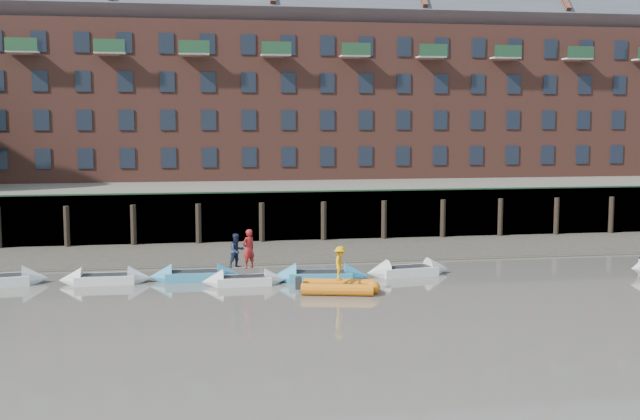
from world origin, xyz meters
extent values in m
plane|color=#635D55|center=(0.00, 0.00, 0.00)|extent=(220.00, 220.00, 0.00)
cube|color=#3D382F|center=(0.00, 18.00, 0.00)|extent=(110.00, 8.00, 0.50)
cube|color=#4C4336|center=(0.00, 14.60, 0.00)|extent=(110.00, 1.60, 0.10)
cube|color=#2D2A26|center=(0.00, 22.40, 1.60)|extent=(110.00, 0.80, 3.20)
cylinder|color=black|center=(-14.00, 21.75, 1.30)|extent=(0.36, 0.36, 2.60)
cylinder|color=black|center=(-10.00, 21.75, 1.30)|extent=(0.36, 0.36, 2.60)
cylinder|color=black|center=(-6.00, 21.75, 1.30)|extent=(0.36, 0.36, 2.60)
cylinder|color=black|center=(-2.00, 21.75, 1.30)|extent=(0.36, 0.36, 2.60)
cylinder|color=black|center=(2.00, 21.75, 1.30)|extent=(0.36, 0.36, 2.60)
cylinder|color=black|center=(6.00, 21.75, 1.30)|extent=(0.36, 0.36, 2.60)
cylinder|color=black|center=(10.00, 21.75, 1.30)|extent=(0.36, 0.36, 2.60)
cylinder|color=black|center=(14.00, 21.75, 1.30)|extent=(0.36, 0.36, 2.60)
cylinder|color=black|center=(18.00, 21.75, 1.30)|extent=(0.36, 0.36, 2.60)
cylinder|color=black|center=(22.00, 21.75, 1.30)|extent=(0.36, 0.36, 2.60)
cube|color=#264C2D|center=(0.00, 22.10, 3.25)|extent=(110.00, 0.06, 0.10)
cube|color=#5E594D|center=(0.00, 36.00, 1.60)|extent=(110.00, 28.00, 3.20)
cube|color=brown|center=(0.00, 37.00, 9.20)|extent=(80.00, 10.00, 12.00)
cube|color=#42444C|center=(0.00, 37.00, 16.40)|extent=(80.60, 15.56, 15.56)
cube|color=black|center=(-20.00, 31.98, 5.00)|extent=(1.10, 0.12, 1.50)
cube|color=black|center=(-17.00, 31.98, 5.00)|extent=(1.10, 0.12, 1.50)
cube|color=black|center=(-14.00, 31.98, 5.00)|extent=(1.10, 0.12, 1.50)
cube|color=black|center=(-11.00, 31.98, 5.00)|extent=(1.10, 0.12, 1.50)
cube|color=black|center=(-8.00, 31.98, 5.00)|extent=(1.10, 0.12, 1.50)
cube|color=black|center=(-5.00, 31.98, 5.00)|extent=(1.10, 0.12, 1.50)
cube|color=black|center=(-2.00, 31.98, 5.00)|extent=(1.10, 0.12, 1.50)
cube|color=black|center=(1.00, 31.98, 5.00)|extent=(1.10, 0.12, 1.50)
cube|color=black|center=(4.00, 31.98, 5.00)|extent=(1.10, 0.12, 1.50)
cube|color=black|center=(7.00, 31.98, 5.00)|extent=(1.10, 0.12, 1.50)
cube|color=black|center=(10.00, 31.98, 5.00)|extent=(1.10, 0.12, 1.50)
cube|color=black|center=(13.00, 31.98, 5.00)|extent=(1.10, 0.12, 1.50)
cube|color=black|center=(16.00, 31.98, 5.00)|extent=(1.10, 0.12, 1.50)
cube|color=black|center=(19.00, 31.98, 5.00)|extent=(1.10, 0.12, 1.50)
cube|color=black|center=(22.00, 31.98, 5.00)|extent=(1.10, 0.12, 1.50)
cube|color=black|center=(25.00, 31.98, 5.00)|extent=(1.10, 0.12, 1.50)
cube|color=black|center=(28.00, 31.98, 5.00)|extent=(1.10, 0.12, 1.50)
cube|color=black|center=(-17.00, 31.98, 7.80)|extent=(1.10, 0.12, 1.50)
cube|color=black|center=(-14.00, 31.98, 7.80)|extent=(1.10, 0.12, 1.50)
cube|color=black|center=(-11.00, 31.98, 7.80)|extent=(1.10, 0.12, 1.50)
cube|color=black|center=(-8.00, 31.98, 7.80)|extent=(1.10, 0.12, 1.50)
cube|color=black|center=(-5.00, 31.98, 7.80)|extent=(1.10, 0.12, 1.50)
cube|color=black|center=(-2.00, 31.98, 7.80)|extent=(1.10, 0.12, 1.50)
cube|color=black|center=(1.00, 31.98, 7.80)|extent=(1.10, 0.12, 1.50)
cube|color=black|center=(4.00, 31.98, 7.80)|extent=(1.10, 0.12, 1.50)
cube|color=black|center=(7.00, 31.98, 7.80)|extent=(1.10, 0.12, 1.50)
cube|color=black|center=(10.00, 31.98, 7.80)|extent=(1.10, 0.12, 1.50)
cube|color=black|center=(13.00, 31.98, 7.80)|extent=(1.10, 0.12, 1.50)
cube|color=black|center=(16.00, 31.98, 7.80)|extent=(1.10, 0.12, 1.50)
cube|color=black|center=(19.00, 31.98, 7.80)|extent=(1.10, 0.12, 1.50)
cube|color=black|center=(22.00, 31.98, 7.80)|extent=(1.10, 0.12, 1.50)
cube|color=black|center=(25.00, 31.98, 7.80)|extent=(1.10, 0.12, 1.50)
cube|color=black|center=(28.00, 31.98, 7.80)|extent=(1.10, 0.12, 1.50)
cube|color=black|center=(-17.00, 31.98, 10.60)|extent=(1.10, 0.12, 1.50)
cube|color=black|center=(-14.00, 31.98, 10.60)|extent=(1.10, 0.12, 1.50)
cube|color=black|center=(-11.00, 31.98, 10.60)|extent=(1.10, 0.12, 1.50)
cube|color=black|center=(-8.00, 31.98, 10.60)|extent=(1.10, 0.12, 1.50)
cube|color=black|center=(-5.00, 31.98, 10.60)|extent=(1.10, 0.12, 1.50)
cube|color=black|center=(-2.00, 31.98, 10.60)|extent=(1.10, 0.12, 1.50)
cube|color=black|center=(1.00, 31.98, 10.60)|extent=(1.10, 0.12, 1.50)
cube|color=black|center=(4.00, 31.98, 10.60)|extent=(1.10, 0.12, 1.50)
cube|color=black|center=(7.00, 31.98, 10.60)|extent=(1.10, 0.12, 1.50)
cube|color=black|center=(10.00, 31.98, 10.60)|extent=(1.10, 0.12, 1.50)
cube|color=black|center=(13.00, 31.98, 10.60)|extent=(1.10, 0.12, 1.50)
cube|color=black|center=(16.00, 31.98, 10.60)|extent=(1.10, 0.12, 1.50)
cube|color=black|center=(19.00, 31.98, 10.60)|extent=(1.10, 0.12, 1.50)
cube|color=black|center=(22.00, 31.98, 10.60)|extent=(1.10, 0.12, 1.50)
cube|color=black|center=(25.00, 31.98, 10.60)|extent=(1.10, 0.12, 1.50)
cube|color=black|center=(28.00, 31.98, 10.60)|extent=(1.10, 0.12, 1.50)
cube|color=black|center=(-17.00, 31.98, 13.40)|extent=(1.10, 0.12, 1.50)
cube|color=black|center=(-14.00, 31.98, 13.40)|extent=(1.10, 0.12, 1.50)
cube|color=black|center=(-11.00, 31.98, 13.40)|extent=(1.10, 0.12, 1.50)
cube|color=black|center=(-8.00, 31.98, 13.40)|extent=(1.10, 0.12, 1.50)
cube|color=black|center=(-5.00, 31.98, 13.40)|extent=(1.10, 0.12, 1.50)
cube|color=black|center=(-2.00, 31.98, 13.40)|extent=(1.10, 0.12, 1.50)
cube|color=black|center=(1.00, 31.98, 13.40)|extent=(1.10, 0.12, 1.50)
cube|color=black|center=(4.00, 31.98, 13.40)|extent=(1.10, 0.12, 1.50)
cube|color=black|center=(7.00, 31.98, 13.40)|extent=(1.10, 0.12, 1.50)
cube|color=black|center=(10.00, 31.98, 13.40)|extent=(1.10, 0.12, 1.50)
cube|color=black|center=(13.00, 31.98, 13.40)|extent=(1.10, 0.12, 1.50)
cube|color=black|center=(16.00, 31.98, 13.40)|extent=(1.10, 0.12, 1.50)
cube|color=black|center=(19.00, 31.98, 13.40)|extent=(1.10, 0.12, 1.50)
cube|color=black|center=(22.00, 31.98, 13.40)|extent=(1.10, 0.12, 1.50)
cube|color=black|center=(25.00, 31.98, 13.40)|extent=(1.10, 0.12, 1.50)
cube|color=black|center=(28.00, 31.98, 13.40)|extent=(1.10, 0.12, 1.50)
cone|color=silver|center=(-13.97, 11.05, 0.24)|extent=(1.40, 1.56, 1.38)
cube|color=silver|center=(-10.61, 10.42, 0.22)|extent=(2.80, 1.27, 0.44)
cone|color=silver|center=(-8.98, 10.41, 0.22)|extent=(1.09, 1.27, 1.26)
cone|color=silver|center=(-12.24, 10.42, 0.22)|extent=(1.09, 1.27, 1.26)
cube|color=black|center=(-10.61, 10.42, 0.42)|extent=(2.33, 0.96, 0.06)
cube|color=teal|center=(-6.34, 10.52, 0.22)|extent=(2.86, 1.30, 0.45)
cone|color=teal|center=(-4.67, 10.51, 0.22)|extent=(1.12, 1.30, 1.29)
cone|color=teal|center=(-8.00, 10.53, 0.22)|extent=(1.12, 1.30, 1.29)
cube|color=black|center=(-6.34, 10.52, 0.43)|extent=(2.39, 0.98, 0.06)
cube|color=silver|center=(-4.02, 9.07, 0.20)|extent=(2.60, 1.21, 0.40)
cone|color=silver|center=(-2.52, 9.10, 0.20)|extent=(1.02, 1.18, 1.16)
cone|color=silver|center=(-5.53, 9.05, 0.20)|extent=(1.02, 1.18, 1.16)
cube|color=black|center=(-4.02, 9.07, 0.38)|extent=(2.16, 0.91, 0.06)
cube|color=teal|center=(-0.27, 9.27, 0.24)|extent=(3.20, 1.73, 0.48)
cone|color=teal|center=(1.51, 9.07, 0.24)|extent=(1.34, 1.51, 1.38)
cone|color=teal|center=(-2.04, 9.48, 0.24)|extent=(1.34, 1.51, 1.38)
cube|color=black|center=(-0.27, 9.27, 0.46)|extent=(2.65, 1.33, 0.06)
cube|color=silver|center=(4.38, 10.06, 0.22)|extent=(3.02, 1.68, 0.45)
cone|color=silver|center=(6.04, 10.29, 0.22)|extent=(1.29, 1.44, 1.30)
cone|color=silver|center=(2.72, 9.82, 0.22)|extent=(1.29, 1.44, 1.30)
cube|color=black|center=(4.38, 10.06, 0.43)|extent=(2.50, 1.30, 0.06)
cylinder|color=orange|center=(0.24, 7.13, 0.27)|extent=(3.29, 1.29, 0.54)
cylinder|color=orange|center=(-0.03, 6.02, 0.27)|extent=(3.29, 1.29, 0.54)
sphere|color=orange|center=(1.69, 6.19, 0.27)|extent=(0.62, 0.62, 0.62)
cube|color=black|center=(0.11, 6.58, 0.27)|extent=(2.86, 1.54, 0.19)
imported|color=maroon|center=(-3.78, 9.14, 1.73)|extent=(0.82, 0.76, 1.89)
imported|color=#19233F|center=(-4.32, 9.36, 1.61)|extent=(1.02, 0.95, 1.66)
imported|color=orange|center=(0.21, 6.58, 1.37)|extent=(0.91, 1.16, 1.58)
camera|label=1|loc=(-6.51, -28.80, 7.96)|focal=45.00mm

